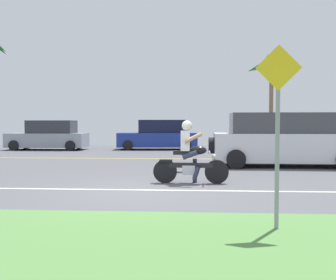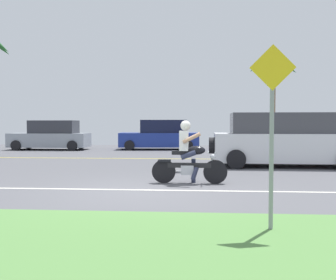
# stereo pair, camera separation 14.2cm
# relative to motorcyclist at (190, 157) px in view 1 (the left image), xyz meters

# --- Properties ---
(ground) EXTENTS (56.00, 30.00, 0.04)m
(ground) POSITION_rel_motorcyclist_xyz_m (-0.98, 1.74, -0.69)
(ground) COLOR #545459
(grass_median) EXTENTS (56.00, 3.80, 0.06)m
(grass_median) POSITION_rel_motorcyclist_xyz_m (-0.98, -5.36, -0.64)
(grass_median) COLOR #548442
(grass_median) RESTS_ON ground
(lane_line_near) EXTENTS (50.40, 0.12, 0.01)m
(lane_line_near) POSITION_rel_motorcyclist_xyz_m (-0.98, -1.06, -0.66)
(lane_line_near) COLOR silver
(lane_line_near) RESTS_ON ground
(lane_line_far) EXTENTS (50.40, 0.12, 0.01)m
(lane_line_far) POSITION_rel_motorcyclist_xyz_m (-0.98, 6.69, -0.66)
(lane_line_far) COLOR yellow
(lane_line_far) RESTS_ON ground
(motorcyclist) EXTENTS (1.89, 0.62, 1.58)m
(motorcyclist) POSITION_rel_motorcyclist_xyz_m (0.00, 0.00, 0.00)
(motorcyclist) COLOR black
(motorcyclist) RESTS_ON ground
(suv_nearby) EXTENTS (5.11, 2.22, 1.87)m
(suv_nearby) POSITION_rel_motorcyclist_xyz_m (3.23, 4.15, 0.24)
(suv_nearby) COLOR silver
(suv_nearby) RESTS_ON ground
(parked_car_0) EXTENTS (4.41, 1.81, 1.66)m
(parked_car_0) POSITION_rel_motorcyclist_xyz_m (-8.08, 11.84, 0.10)
(parked_car_0) COLOR #8C939E
(parked_car_0) RESTS_ON ground
(parked_car_1) EXTENTS (4.61, 2.16, 1.69)m
(parked_car_1) POSITION_rel_motorcyclist_xyz_m (-1.90, 12.55, 0.11)
(parked_car_1) COLOR navy
(parked_car_1) RESTS_ON ground
(parked_car_2) EXTENTS (4.25, 1.93, 1.62)m
(parked_car_2) POSITION_rel_motorcyclist_xyz_m (4.43, 11.00, 0.08)
(parked_car_2) COLOR #AD1E1E
(parked_car_2) RESTS_ON ground
(palm_tree_1) EXTENTS (3.02, 2.96, 5.63)m
(palm_tree_1) POSITION_rel_motorcyclist_xyz_m (4.70, 13.77, 4.05)
(palm_tree_1) COLOR #846B4C
(palm_tree_1) RESTS_ON ground
(street_sign) EXTENTS (0.62, 0.06, 2.58)m
(street_sign) POSITION_rel_motorcyclist_xyz_m (1.23, -4.37, 0.90)
(street_sign) COLOR gray
(street_sign) RESTS_ON ground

